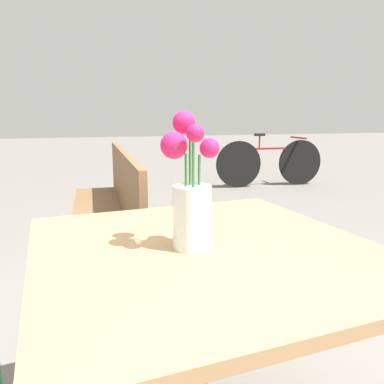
{
  "coord_description": "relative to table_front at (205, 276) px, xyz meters",
  "views": [
    {
      "loc": [
        -0.34,
        -0.93,
        1.07
      ],
      "look_at": [
        -0.04,
        -0.01,
        0.87
      ],
      "focal_mm": 35.0,
      "sensor_mm": 36.0,
      "label": 1
    }
  ],
  "objects": [
    {
      "name": "table_front",
      "position": [
        0.0,
        0.0,
        0.0
      ],
      "size": [
        0.97,
        0.99,
        0.72
      ],
      "color": "tan",
      "rests_on": "ground_plane"
    },
    {
      "name": "flower_vase",
      "position": [
        -0.04,
        -0.01,
        0.22
      ],
      "size": [
        0.16,
        0.15,
        0.36
      ],
      "color": "silver",
      "rests_on": "table_front"
    },
    {
      "name": "bench_near",
      "position": [
        -0.1,
        1.52,
        -0.16
      ],
      "size": [
        0.45,
        1.86,
        0.85
      ],
      "color": "brown",
      "rests_on": "ground_plane"
    },
    {
      "name": "bicycle",
      "position": [
        2.61,
        4.23,
        -0.26
      ],
      "size": [
        1.75,
        0.44,
        0.82
      ],
      "color": "black",
      "rests_on": "ground_plane"
    }
  ]
}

